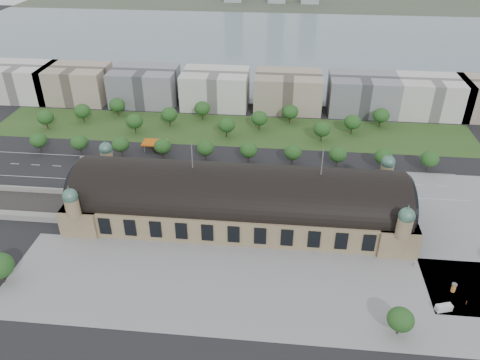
# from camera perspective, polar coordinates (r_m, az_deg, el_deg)

# --- Properties ---
(ground) EXTENTS (900.00, 900.00, 0.00)m
(ground) POSITION_cam_1_polar(r_m,az_deg,el_deg) (214.52, -0.16, -4.70)
(ground) COLOR black
(ground) RESTS_ON ground
(station) EXTENTS (150.00, 48.40, 44.30)m
(station) POSITION_cam_1_polar(r_m,az_deg,el_deg) (208.63, -0.16, -2.42)
(station) COLOR #98875E
(station) RESTS_ON ground
(track_cutting) EXTENTS (70.00, 24.00, 3.10)m
(track_cutting) POSITION_cam_1_polar(r_m,az_deg,el_deg) (247.33, -26.51, -2.85)
(track_cutting) COLOR black
(track_cutting) RESTS_ON ground
(plaza_south) EXTENTS (190.00, 48.00, 0.12)m
(plaza_south) POSITION_cam_1_polar(r_m,az_deg,el_deg) (180.35, 1.60, -13.11)
(plaza_south) COLOR gray
(plaza_south) RESTS_ON ground
(plaza_east) EXTENTS (56.00, 100.00, 0.12)m
(plaza_east) POSITION_cam_1_polar(r_m,az_deg,el_deg) (229.99, 26.44, -5.74)
(plaza_east) COLOR gray
(plaza_east) RESTS_ON ground
(road_slab) EXTENTS (260.00, 26.00, 0.10)m
(road_slab) POSITION_cam_1_polar(r_m,az_deg,el_deg) (248.36, -3.84, 0.74)
(road_slab) COLOR black
(road_slab) RESTS_ON ground
(grass_belt) EXTENTS (300.00, 45.00, 0.10)m
(grass_belt) POSITION_cam_1_polar(r_m,az_deg,el_deg) (295.79, -1.19, 6.11)
(grass_belt) COLOR #2F4F1F
(grass_belt) RESTS_ON ground
(petrol_station) EXTENTS (14.00, 13.00, 5.05)m
(petrol_station) POSITION_cam_1_polar(r_m,az_deg,el_deg) (277.31, -9.92, 4.48)
(petrol_station) COLOR #C5560B
(petrol_station) RESTS_ON ground
(lake) EXTENTS (700.00, 320.00, 0.08)m
(lake) POSITION_cam_1_polar(r_m,az_deg,el_deg) (487.37, 3.62, 16.33)
(lake) COLOR slate
(lake) RESTS_ON ground
(far_shore) EXTENTS (700.00, 120.00, 0.14)m
(far_shore) POSITION_cam_1_polar(r_m,az_deg,el_deg) (682.40, 4.47, 20.66)
(far_shore) COLOR #44513D
(far_shore) RESTS_ON ground
(office_0) EXTENTS (45.00, 32.00, 24.00)m
(office_0) POSITION_cam_1_polar(r_m,az_deg,el_deg) (376.45, -25.00, 10.81)
(office_0) COLOR silver
(office_0) RESTS_ON ground
(office_1) EXTENTS (45.00, 32.00, 24.00)m
(office_1) POSITION_cam_1_polar(r_m,az_deg,el_deg) (358.14, -19.35, 11.03)
(office_1) COLOR tan
(office_1) RESTS_ON ground
(office_2) EXTENTS (45.00, 32.00, 24.00)m
(office_2) POSITION_cam_1_polar(r_m,az_deg,el_deg) (340.52, -11.52, 11.15)
(office_2) COLOR gray
(office_2) RESTS_ON ground
(office_3) EXTENTS (45.00, 32.00, 24.00)m
(office_3) POSITION_cam_1_polar(r_m,az_deg,el_deg) (329.61, -3.01, 11.06)
(office_3) COLOR silver
(office_3) RESTS_ON ground
(office_4) EXTENTS (45.00, 32.00, 24.00)m
(office_4) POSITION_cam_1_polar(r_m,az_deg,el_deg) (326.09, 5.87, 10.71)
(office_4) COLOR tan
(office_4) RESTS_ON ground
(office_5) EXTENTS (45.00, 32.00, 24.00)m
(office_5) POSITION_cam_1_polar(r_m,az_deg,el_deg) (330.18, 14.71, 10.11)
(office_5) COLOR gray
(office_5) RESTS_ON ground
(office_6) EXTENTS (45.00, 32.00, 24.00)m
(office_6) POSITION_cam_1_polar(r_m,az_deg,el_deg) (340.17, 22.29, 9.40)
(office_6) COLOR silver
(office_6) RESTS_ON ground
(tree_row_0) EXTENTS (9.60, 9.60, 11.52)m
(tree_row_0) POSITION_cam_1_polar(r_m,az_deg,el_deg) (289.86, -23.36, 4.47)
(tree_row_0) COLOR #2D2116
(tree_row_0) RESTS_ON ground
(tree_row_1) EXTENTS (9.60, 9.60, 11.52)m
(tree_row_1) POSITION_cam_1_polar(r_m,az_deg,el_deg) (279.22, -19.02, 4.38)
(tree_row_1) COLOR #2D2116
(tree_row_1) RESTS_ON ground
(tree_row_2) EXTENTS (9.60, 9.60, 11.52)m
(tree_row_2) POSITION_cam_1_polar(r_m,az_deg,el_deg) (270.30, -14.36, 4.25)
(tree_row_2) COLOR #2D2116
(tree_row_2) RESTS_ON ground
(tree_row_3) EXTENTS (9.60, 9.60, 11.52)m
(tree_row_3) POSITION_cam_1_polar(r_m,az_deg,el_deg) (263.28, -9.42, 4.09)
(tree_row_3) COLOR #2D2116
(tree_row_3) RESTS_ON ground
(tree_row_4) EXTENTS (9.60, 9.60, 11.52)m
(tree_row_4) POSITION_cam_1_polar(r_m,az_deg,el_deg) (258.30, -4.25, 3.89)
(tree_row_4) COLOR #2D2116
(tree_row_4) RESTS_ON ground
(tree_row_5) EXTENTS (9.60, 9.60, 11.52)m
(tree_row_5) POSITION_cam_1_polar(r_m,az_deg,el_deg) (255.48, 1.07, 3.65)
(tree_row_5) COLOR #2D2116
(tree_row_5) RESTS_ON ground
(tree_row_6) EXTENTS (9.60, 9.60, 11.52)m
(tree_row_6) POSITION_cam_1_polar(r_m,az_deg,el_deg) (254.91, 6.47, 3.37)
(tree_row_6) COLOR #2D2116
(tree_row_6) RESTS_ON ground
(tree_row_7) EXTENTS (9.60, 9.60, 11.52)m
(tree_row_7) POSITION_cam_1_polar(r_m,az_deg,el_deg) (256.59, 11.83, 3.07)
(tree_row_7) COLOR #2D2116
(tree_row_7) RESTS_ON ground
(tree_row_8) EXTENTS (9.60, 9.60, 11.52)m
(tree_row_8) POSITION_cam_1_polar(r_m,az_deg,el_deg) (260.48, 17.08, 2.74)
(tree_row_8) COLOR #2D2116
(tree_row_8) RESTS_ON ground
(tree_row_9) EXTENTS (9.60, 9.60, 11.52)m
(tree_row_9) POSITION_cam_1_polar(r_m,az_deg,el_deg) (266.48, 22.13, 2.41)
(tree_row_9) COLOR #2D2116
(tree_row_9) RESTS_ON ground
(tree_belt_0) EXTENTS (10.40, 10.40, 12.48)m
(tree_belt_0) POSITION_cam_1_polar(r_m,az_deg,el_deg) (318.05, -22.64, 7.08)
(tree_belt_0) COLOR #2D2116
(tree_belt_0) RESTS_ON ground
(tree_belt_1) EXTENTS (10.40, 10.40, 12.48)m
(tree_belt_1) POSITION_cam_1_polar(r_m,az_deg,el_deg) (319.62, -18.68, 7.99)
(tree_belt_1) COLOR #2D2116
(tree_belt_1) RESTS_ON ground
(tree_belt_2) EXTENTS (10.40, 10.40, 12.48)m
(tree_belt_2) POSITION_cam_1_polar(r_m,az_deg,el_deg) (322.76, -14.77, 8.85)
(tree_belt_2) COLOR #2D2116
(tree_belt_2) RESTS_ON ground
(tree_belt_3) EXTENTS (10.40, 10.40, 12.48)m
(tree_belt_3) POSITION_cam_1_polar(r_m,az_deg,el_deg) (295.83, -12.75, 7.03)
(tree_belt_3) COLOR #2D2116
(tree_belt_3) RESTS_ON ground
(tree_belt_4) EXTENTS (10.40, 10.40, 12.48)m
(tree_belt_4) POSITION_cam_1_polar(r_m,az_deg,el_deg) (301.14, -8.62, 7.91)
(tree_belt_4) COLOR #2D2116
(tree_belt_4) RESTS_ON ground
(tree_belt_5) EXTENTS (10.40, 10.40, 12.48)m
(tree_belt_5) POSITION_cam_1_polar(r_m,az_deg,el_deg) (308.01, -4.63, 8.71)
(tree_belt_5) COLOR #2D2116
(tree_belt_5) RESTS_ON ground
(tree_belt_6) EXTENTS (10.40, 10.40, 12.48)m
(tree_belt_6) POSITION_cam_1_polar(r_m,az_deg,el_deg) (283.51, -1.65, 6.72)
(tree_belt_6) COLOR #2D2116
(tree_belt_6) RESTS_ON ground
(tree_belt_7) EXTENTS (10.40, 10.40, 12.48)m
(tree_belt_7) POSITION_cam_1_polar(r_m,az_deg,el_deg) (292.77, 2.37, 7.54)
(tree_belt_7) COLOR #2D2116
(tree_belt_7) RESTS_ON ground
(tree_belt_8) EXTENTS (10.40, 10.40, 12.48)m
(tree_belt_8) POSITION_cam_1_polar(r_m,az_deg,el_deg) (303.42, 6.14, 8.27)
(tree_belt_8) COLOR #2D2116
(tree_belt_8) RESTS_ON ground
(tree_belt_9) EXTENTS (10.40, 10.40, 12.48)m
(tree_belt_9) POSITION_cam_1_polar(r_m,az_deg,el_deg) (282.38, 9.97, 6.14)
(tree_belt_9) COLOR #2D2116
(tree_belt_9) RESTS_ON ground
(tree_belt_10) EXTENTS (10.40, 10.40, 12.48)m
(tree_belt_10) POSITION_cam_1_polar(r_m,az_deg,el_deg) (295.37, 13.55, 6.88)
(tree_belt_10) COLOR #2D2116
(tree_belt_10) RESTS_ON ground
(tree_belt_11) EXTENTS (10.40, 10.40, 12.48)m
(tree_belt_11) POSITION_cam_1_polar(r_m,az_deg,el_deg) (309.44, 16.83, 7.54)
(tree_belt_11) COLOR #2D2116
(tree_belt_11) RESTS_ON ground
(tree_plaza_s) EXTENTS (9.00, 9.00, 10.64)m
(tree_plaza_s) POSITION_cam_1_polar(r_m,az_deg,el_deg) (169.38, 18.99, -15.78)
(tree_plaza_s) COLOR #2D2116
(tree_plaza_s) RESTS_ON ground
(traffic_car_1) EXTENTS (4.36, 1.55, 1.43)m
(traffic_car_1) POSITION_cam_1_polar(r_m,az_deg,el_deg) (276.63, -18.50, 2.64)
(traffic_car_1) COLOR gray
(traffic_car_1) RESTS_ON ground
(traffic_car_2) EXTENTS (6.18, 3.28, 1.65)m
(traffic_car_2) POSITION_cam_1_polar(r_m,az_deg,el_deg) (253.27, -12.69, 0.84)
(traffic_car_2) COLOR black
(traffic_car_2) RESTS_ON ground
(traffic_car_3) EXTENTS (4.67, 2.11, 1.33)m
(traffic_car_3) POSITION_cam_1_polar(r_m,az_deg,el_deg) (260.51, -7.79, 2.23)
(traffic_car_3) COLOR maroon
(traffic_car_3) RESTS_ON ground
(traffic_car_5) EXTENTS (4.37, 1.70, 1.42)m
(traffic_car_5) POSITION_cam_1_polar(r_m,az_deg,el_deg) (248.83, 6.74, 0.83)
(traffic_car_5) COLOR slate
(traffic_car_5) RESTS_ON ground
(traffic_car_6) EXTENTS (5.67, 3.08, 1.51)m
(traffic_car_6) POSITION_cam_1_polar(r_m,az_deg,el_deg) (245.36, 14.62, -0.53)
(traffic_car_6) COLOR white
(traffic_car_6) RESTS_ON ground
(parked_car_0) EXTENTS (5.19, 3.44, 1.62)m
(parked_car_0) POSITION_cam_1_polar(r_m,az_deg,el_deg) (248.50, -16.02, -0.31)
(parked_car_0) COLOR black
(parked_car_0) RESTS_ON ground
(parked_car_1) EXTENTS (5.37, 4.20, 1.36)m
(parked_car_1) POSITION_cam_1_polar(r_m,az_deg,el_deg) (251.93, -16.81, -0.01)
(parked_car_1) COLOR maroon
(parked_car_1) RESTS_ON ground
(parked_car_2) EXTENTS (5.24, 3.94, 1.41)m
(parked_car_2) POSITION_cam_1_polar(r_m,az_deg,el_deg) (244.39, -11.85, -0.29)
(parked_car_2) COLOR #192548
(parked_car_2) RESTS_ON ground
(parked_car_3) EXTENTS (4.92, 3.60, 1.56)m
(parked_car_3) POSITION_cam_1_polar(r_m,az_deg,el_deg) (246.43, -13.55, -0.21)
(parked_car_3) COLOR #4F5356
(parked_car_3) RESTS_ON ground
(parked_car_4) EXTENTS (4.44, 3.88, 1.45)m
(parked_car_4) POSITION_cam_1_polar(r_m,az_deg,el_deg) (238.13, -9.54, -0.94)
(parked_car_4) COLOR silver
(parked_car_4) RESTS_ON ground
(parked_car_5) EXTENTS (5.95, 5.50, 1.55)m
(parked_car_5) POSITION_cam_1_polar(r_m,az_deg,el_deg) (237.56, -5.08, -0.66)
(parked_car_5) COLOR gray
(parked_car_5) RESTS_ON ground
(parked_car_6) EXTENTS (5.17, 4.13, 1.40)m
(parked_car_6) POSITION_cam_1_polar(r_m,az_deg,el_deg) (234.15, -3.99, -1.15)
(parked_car_6) COLOR black
(parked_car_6) RESTS_ON ground
(bus_west) EXTENTS (11.41, 2.84, 3.17)m
(bus_west) POSITION_cam_1_polar(r_m,az_deg,el_deg) (242.47, -4.42, 0.32)
(bus_west) COLOR #B83B1D
(bus_west) RESTS_ON ground
(bus_mid) EXTENTS (11.51, 3.43, 3.16)m
(bus_mid) POSITION_cam_1_polar(r_m,az_deg,el_deg) (240.79, -1.38, 0.17)
(bus_mid) COLOR beige
(bus_mid) RESTS_ON ground
(bus_east) EXTENTS (11.76, 3.83, 3.22)m
(bus_east) POSITION_cam_1_polar(r_m,az_deg,el_deg) (238.67, 4.24, -0.21)
(bus_east) COLOR beige
(bus_east) RESTS_ON ground
(van_south) EXTENTS (6.20, 3.87, 2.51)m
(van_south) POSITION_cam_1_polar(r_m,az_deg,el_deg) (186.42, 23.50, -14.13)
(van_south) COLOR silver
(van_south) RESTS_ON ground
(advertising_column) EXTENTS (1.95, 1.95, 3.70)m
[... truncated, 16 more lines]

